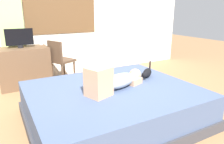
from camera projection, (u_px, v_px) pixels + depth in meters
ground_plane at (123, 124)px, 2.73m from camera, size 16.00×16.00×0.00m
back_wall_with_window at (60, 8)px, 4.45m from camera, size 6.40×0.14×2.90m
bed at (113, 105)px, 2.76m from camera, size 2.12×1.78×0.46m
person_lying at (115, 80)px, 2.64m from camera, size 0.93×0.52×0.34m
cat at (147, 73)px, 3.11m from camera, size 0.30×0.26×0.21m
desk at (24, 67)px, 4.01m from camera, size 0.90×0.56×0.74m
tv_monitor at (19, 38)px, 3.85m from camera, size 0.48×0.10×0.35m
cup at (41, 43)px, 4.25m from camera, size 0.07×0.07×0.08m
chair_by_desk at (60, 59)px, 4.06m from camera, size 0.50×0.50×0.86m
curtain_left at (11, 19)px, 3.95m from camera, size 0.44×0.06×2.51m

